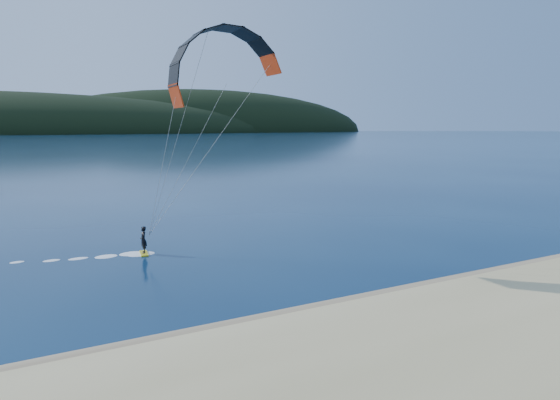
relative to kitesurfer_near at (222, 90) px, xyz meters
name	(u,v)px	position (x,y,z in m)	size (l,w,h in m)	color
ground	(329,365)	(-2.15, -16.89, -11.79)	(1800.00, 1800.00, 0.00)	#071D3A
wet_sand	(277,322)	(-2.15, -12.39, -11.74)	(220.00, 2.50, 0.10)	#8A7250
headland	(37,133)	(-1.52, 728.39, -11.79)	(1200.00, 310.00, 140.00)	black
kitesurfer_near	(222,90)	(0.00, 0.00, 0.00)	(20.29, 6.56, 15.41)	gold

